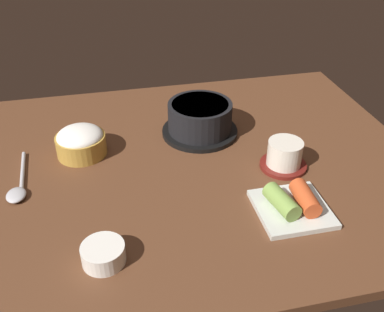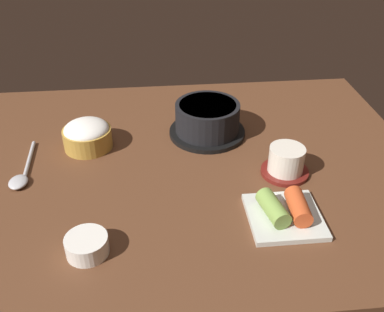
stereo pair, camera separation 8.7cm
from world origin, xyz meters
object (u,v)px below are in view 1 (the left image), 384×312
(stone_pot, at_px, (200,119))
(rice_bowl, at_px, (81,141))
(spoon, at_px, (18,188))
(tea_cup_with_saucer, at_px, (284,155))
(kimchi_plate, at_px, (293,204))
(side_bowl_near, at_px, (103,253))

(stone_pot, distance_m, rice_bowl, 0.27)
(rice_bowl, relative_size, spoon, 0.61)
(tea_cup_with_saucer, distance_m, kimchi_plate, 0.14)
(rice_bowl, xyz_separation_m, kimchi_plate, (0.36, -0.27, -0.02))
(tea_cup_with_saucer, relative_size, side_bowl_near, 1.39)
(kimchi_plate, height_order, side_bowl_near, kimchi_plate)
(tea_cup_with_saucer, bearing_deg, side_bowl_near, -154.26)
(side_bowl_near, bearing_deg, spoon, 124.69)
(rice_bowl, relative_size, kimchi_plate, 0.83)
(kimchi_plate, xyz_separation_m, spoon, (-0.48, 0.17, -0.01))
(spoon, bearing_deg, rice_bowl, 40.54)
(stone_pot, xyz_separation_m, tea_cup_with_saucer, (0.13, -0.17, -0.01))
(tea_cup_with_saucer, bearing_deg, rice_bowl, 160.79)
(stone_pot, xyz_separation_m, spoon, (-0.38, -0.13, -0.03))
(stone_pot, bearing_deg, spoon, -161.14)
(kimchi_plate, bearing_deg, spoon, 160.76)
(spoon, bearing_deg, tea_cup_with_saucer, -3.98)
(kimchi_plate, distance_m, side_bowl_near, 0.34)
(rice_bowl, distance_m, side_bowl_near, 0.32)
(stone_pot, distance_m, kimchi_plate, 0.31)
(stone_pot, xyz_separation_m, side_bowl_near, (-0.24, -0.35, -0.02))
(rice_bowl, bearing_deg, side_bowl_near, -84.90)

